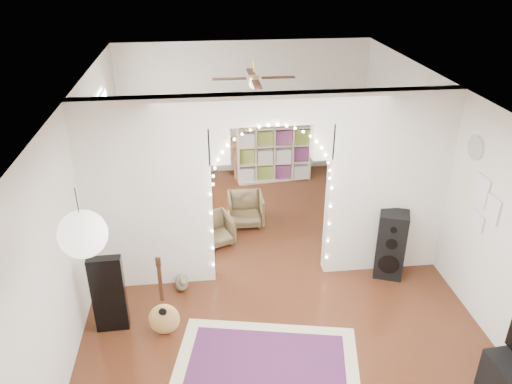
{
  "coord_description": "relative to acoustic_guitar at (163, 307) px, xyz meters",
  "views": [
    {
      "loc": [
        -0.91,
        -6.01,
        4.38
      ],
      "look_at": [
        -0.16,
        0.3,
        1.19
      ],
      "focal_mm": 35.0,
      "sensor_mm": 36.0,
      "label": 1
    }
  ],
  "objects": [
    {
      "name": "floor",
      "position": [
        1.47,
        1.14,
        -0.42
      ],
      "size": [
        7.5,
        7.5,
        0.0
      ],
      "primitive_type": "plane",
      "color": "black",
      "rests_on": "ground"
    },
    {
      "name": "ceiling",
      "position": [
        1.47,
        1.14,
        2.28
      ],
      "size": [
        5.0,
        7.5,
        0.02
      ],
      "primitive_type": "cube",
      "color": "white",
      "rests_on": "wall_back"
    },
    {
      "name": "wall_back",
      "position": [
        1.47,
        4.89,
        0.93
      ],
      "size": [
        5.0,
        0.02,
        2.7
      ],
      "primitive_type": "cube",
      "color": "silver",
      "rests_on": "floor"
    },
    {
      "name": "wall_left",
      "position": [
        -1.03,
        1.14,
        0.93
      ],
      "size": [
        0.02,
        7.5,
        2.7
      ],
      "primitive_type": "cube",
      "color": "silver",
      "rests_on": "floor"
    },
    {
      "name": "wall_right",
      "position": [
        3.97,
        1.14,
        0.93
      ],
      "size": [
        0.02,
        7.5,
        2.7
      ],
      "primitive_type": "cube",
      "color": "silver",
      "rests_on": "floor"
    },
    {
      "name": "divider_wall",
      "position": [
        1.47,
        1.14,
        1.0
      ],
      "size": [
        5.0,
        0.2,
        2.7
      ],
      "color": "silver",
      "rests_on": "floor"
    },
    {
      "name": "fairy_lights",
      "position": [
        1.47,
        1.01,
        1.13
      ],
      "size": [
        1.64,
        0.04,
        1.6
      ],
      "primitive_type": null,
      "color": "#FFEABF",
      "rests_on": "divider_wall"
    },
    {
      "name": "window",
      "position": [
        -1.0,
        2.94,
        1.08
      ],
      "size": [
        0.04,
        1.2,
        1.4
      ],
      "primitive_type": "cube",
      "color": "white",
      "rests_on": "wall_left"
    },
    {
      "name": "wall_clock",
      "position": [
        3.95,
        0.54,
        1.68
      ],
      "size": [
        0.03,
        0.31,
        0.31
      ],
      "primitive_type": "cylinder",
      "rotation": [
        0.0,
        1.57,
        0.0
      ],
      "color": "white",
      "rests_on": "wall_right"
    },
    {
      "name": "picture_frames",
      "position": [
        3.95,
        0.14,
        1.08
      ],
      "size": [
        0.02,
        0.5,
        0.7
      ],
      "primitive_type": null,
      "color": "white",
      "rests_on": "wall_right"
    },
    {
      "name": "paper_lantern",
      "position": [
        -0.43,
        -1.26,
        1.83
      ],
      "size": [
        0.4,
        0.4,
        0.4
      ],
      "primitive_type": "sphere",
      "color": "white",
      "rests_on": "ceiling"
    },
    {
      "name": "ceiling_fan",
      "position": [
        1.47,
        3.14,
        1.98
      ],
      "size": [
        1.1,
        1.1,
        0.3
      ],
      "primitive_type": null,
      "color": "gold",
      "rests_on": "ceiling"
    },
    {
      "name": "area_rug",
      "position": [
        1.16,
        -0.76,
        -0.41
      ],
      "size": [
        2.39,
        1.99,
        0.02
      ],
      "primitive_type": "cube",
      "rotation": [
        0.0,
        0.0,
        -0.21
      ],
      "color": "maroon",
      "rests_on": "floor"
    },
    {
      "name": "guitar_case",
      "position": [
        -0.65,
        0.19,
        0.11
      ],
      "size": [
        0.4,
        0.14,
        1.05
      ],
      "primitive_type": "cube",
      "rotation": [
        0.0,
        0.0,
        0.02
      ],
      "color": "black",
      "rests_on": "floor"
    },
    {
      "name": "acoustic_guitar",
      "position": [
        0.0,
        0.0,
        0.0
      ],
      "size": [
        0.4,
        0.19,
        0.96
      ],
      "rotation": [
        0.0,
        0.0,
        -0.16
      ],
      "color": "tan",
      "rests_on": "floor"
    },
    {
      "name": "tabby_cat",
      "position": [
        0.2,
        0.88,
        -0.3
      ],
      "size": [
        0.26,
        0.44,
        0.29
      ],
      "rotation": [
        0.0,
        0.0,
        0.29
      ],
      "color": "brown",
      "rests_on": "floor"
    },
    {
      "name": "floor_speaker",
      "position": [
        3.18,
        0.89,
        0.09
      ],
      "size": [
        0.49,
        0.46,
        1.02
      ],
      "rotation": [
        0.0,
        0.0,
        -0.37
      ],
      "color": "black",
      "rests_on": "floor"
    },
    {
      "name": "bookcase",
      "position": [
        2.0,
        4.37,
        0.34
      ],
      "size": [
        1.51,
        0.53,
        1.52
      ],
      "primitive_type": "cube",
      "rotation": [
        0.0,
        0.0,
        0.1
      ],
      "color": "beige",
      "rests_on": "floor"
    },
    {
      "name": "dining_table",
      "position": [
        0.66,
        4.64,
        0.26
      ],
      "size": [
        1.33,
        1.02,
        0.76
      ],
      "rotation": [
        0.0,
        0.0,
        0.2
      ],
      "color": "brown",
      "rests_on": "floor"
    },
    {
      "name": "flower_vase",
      "position": [
        0.66,
        4.64,
        0.43
      ],
      "size": [
        0.22,
        0.22,
        0.19
      ],
      "primitive_type": "imported",
      "rotation": [
        0.0,
        0.0,
        0.2
      ],
      "color": "white",
      "rests_on": "dining_table"
    },
    {
      "name": "dining_chair_left",
      "position": [
        0.72,
        2.04,
        -0.18
      ],
      "size": [
        0.68,
        0.69,
        0.49
      ],
      "primitive_type": "imported",
      "rotation": [
        0.0,
        0.0,
        0.37
      ],
      "color": "brown",
      "rests_on": "floor"
    },
    {
      "name": "dining_chair_right",
      "position": [
        1.27,
        2.61,
        -0.15
      ],
      "size": [
        0.58,
        0.6,
        0.54
      ],
      "primitive_type": "imported",
      "rotation": [
        0.0,
        0.0,
        -0.01
      ],
      "color": "brown",
      "rests_on": "floor"
    }
  ]
}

